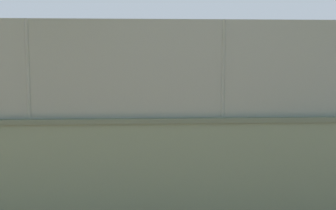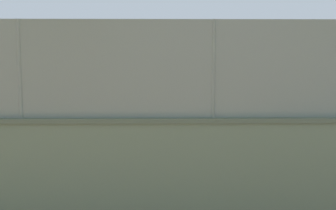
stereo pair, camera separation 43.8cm
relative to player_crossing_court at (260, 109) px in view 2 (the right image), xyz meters
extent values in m
plane|color=tan|center=(3.72, -4.90, -0.99)|extent=(260.00, 260.00, 0.00)
cube|color=slate|center=(0.87, 6.63, -0.21)|extent=(22.93, 0.53, 1.56)
cube|color=#556151|center=(0.87, 6.63, 0.62)|extent=(22.93, 0.59, 0.08)
cube|color=gray|center=(0.87, 6.63, 1.47)|extent=(22.47, 0.29, 1.63)
cylinder|color=gray|center=(2.47, 6.61, 1.47)|extent=(0.07, 0.07, 1.63)
cylinder|color=gray|center=(5.68, 6.57, 1.47)|extent=(0.07, 0.07, 1.63)
cylinder|color=#B2B2B2|center=(-0.09, -0.07, -0.58)|extent=(0.21, 0.21, 0.82)
cylinder|color=#B2B2B2|center=(0.04, 0.09, -0.58)|extent=(0.21, 0.21, 0.82)
cylinder|color=#429951|center=(-0.02, 0.01, 0.14)|extent=(0.48, 0.48, 0.61)
cylinder|color=#D8AD84|center=(-0.18, -0.26, 0.26)|extent=(0.51, 0.43, 0.17)
cylinder|color=#D8AD84|center=(0.40, 0.07, 0.26)|extent=(0.51, 0.43, 0.17)
sphere|color=#D8AD84|center=(-0.02, 0.01, 0.55)|extent=(0.23, 0.23, 0.23)
cylinder|color=black|center=(-0.02, 0.01, 0.66)|extent=(0.34, 0.34, 0.05)
cylinder|color=black|center=(0.55, -0.05, 0.26)|extent=(0.26, 0.21, 0.04)
ellipsoid|color=#333338|center=(0.72, -0.18, 0.26)|extent=(0.25, 0.21, 0.24)
cylinder|color=navy|center=(6.78, -2.95, -0.59)|extent=(0.16, 0.16, 0.80)
cylinder|color=navy|center=(6.77, -3.15, -0.59)|extent=(0.16, 0.16, 0.80)
cylinder|color=beige|center=(6.77, -3.05, 0.11)|extent=(0.36, 0.36, 0.59)
cylinder|color=brown|center=(6.74, -2.74, 0.23)|extent=(0.57, 0.12, 0.17)
cylinder|color=brown|center=(6.46, -3.34, 0.23)|extent=(0.57, 0.12, 0.17)
sphere|color=brown|center=(6.77, -3.05, 0.52)|extent=(0.23, 0.23, 0.23)
cylinder|color=red|center=(6.77, -3.05, 0.62)|extent=(0.25, 0.25, 0.05)
cylinder|color=black|center=(5.44, 2.36, -0.57)|extent=(0.20, 0.20, 0.84)
cylinder|color=black|center=(5.53, 2.54, -0.57)|extent=(0.20, 0.20, 0.84)
cylinder|color=#3372B2|center=(5.49, 2.45, 0.16)|extent=(0.45, 0.45, 0.62)
cylinder|color=#936B4C|center=(5.40, 2.14, 0.28)|extent=(0.57, 0.33, 0.17)
cylinder|color=#936B4C|center=(5.89, 2.61, 0.28)|extent=(0.57, 0.33, 0.17)
sphere|color=#936B4C|center=(5.49, 2.45, 0.58)|extent=(0.24, 0.24, 0.24)
cylinder|color=black|center=(5.49, 2.45, 0.69)|extent=(0.33, 0.33, 0.05)
sphere|color=white|center=(1.16, 0.55, 0.27)|extent=(0.09, 0.09, 0.09)
camera|label=1|loc=(3.86, 13.48, 1.62)|focal=44.24mm
camera|label=2|loc=(3.42, 13.50, 1.62)|focal=44.24mm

